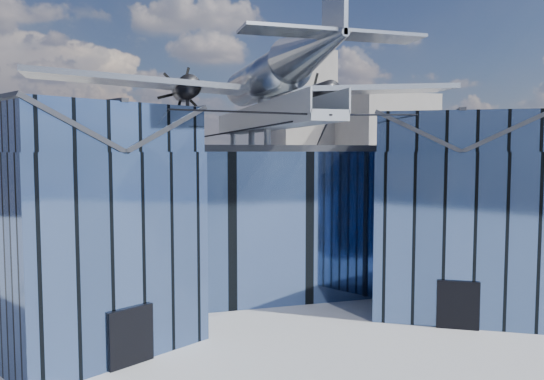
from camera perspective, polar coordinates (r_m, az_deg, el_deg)
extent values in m
plane|color=gray|center=(31.26, 1.06, -13.55)|extent=(120.00, 120.00, 0.00)
cube|color=#465F8F|center=(38.73, -2.93, -2.87)|extent=(28.00, 14.00, 9.50)
cube|color=#27292F|center=(38.43, -2.96, 4.47)|extent=(28.00, 14.00, 0.40)
cube|color=#465F8F|center=(27.84, -19.46, -5.94)|extent=(11.79, 11.43, 9.50)
cube|color=#465F8F|center=(27.44, -19.77, 6.18)|extent=(11.56, 11.20, 2.20)
cube|color=#27292F|center=(26.51, -24.14, 6.13)|extent=(7.98, 9.23, 2.40)
cube|color=#27292F|center=(28.53, -15.70, 6.19)|extent=(7.98, 9.23, 2.40)
cube|color=#27292F|center=(27.51, -19.83, 8.57)|extent=(4.30, 7.10, 0.18)
cube|color=black|center=(25.27, -14.94, -14.97)|extent=(2.03, 1.32, 2.60)
cube|color=black|center=(30.11, -11.78, -5.02)|extent=(0.34, 0.34, 9.50)
cube|color=#465F8F|center=(33.92, 18.83, -4.12)|extent=(11.79, 11.43, 9.50)
cube|color=#465F8F|center=(33.59, 19.07, 5.80)|extent=(11.56, 11.20, 2.20)
cube|color=#27292F|center=(33.46, 15.21, 5.90)|extent=(7.98, 9.23, 2.40)
cube|color=#27292F|center=(33.88, 22.88, 5.69)|extent=(7.98, 9.23, 2.40)
cube|color=#27292F|center=(33.65, 19.12, 7.76)|extent=(4.30, 7.10, 0.18)
cube|color=black|center=(30.68, 19.37, -11.60)|extent=(2.03, 1.32, 2.60)
cube|color=black|center=(33.80, 11.19, -4.00)|extent=(0.34, 0.34, 9.50)
cube|color=gray|center=(33.14, -0.74, 6.93)|extent=(1.80, 21.00, 0.50)
cube|color=gray|center=(32.95, -2.26, 8.07)|extent=(0.08, 21.00, 1.10)
cube|color=gray|center=(33.43, 0.76, 8.02)|extent=(0.08, 21.00, 1.10)
cylinder|color=gray|center=(42.34, -4.22, 5.43)|extent=(0.44, 0.44, 1.35)
cylinder|color=gray|center=(36.50, -2.23, 5.62)|extent=(0.44, 0.44, 1.35)
cylinder|color=gray|center=(32.64, -0.50, 5.78)|extent=(0.44, 0.44, 1.35)
cylinder|color=gray|center=(33.68, -0.97, 8.50)|extent=(0.70, 0.70, 1.40)
cylinder|color=black|center=(24.72, -7.86, 8.48)|extent=(10.55, 6.08, 0.69)
cylinder|color=black|center=(28.27, 13.91, 7.87)|extent=(10.55, 6.08, 0.69)
cylinder|color=black|center=(30.48, -5.18, 6.10)|extent=(6.09, 17.04, 1.19)
cylinder|color=black|center=(32.19, 5.41, 6.01)|extent=(6.09, 17.04, 1.19)
cylinder|color=#989DA3|center=(33.88, -0.98, 11.79)|extent=(2.50, 11.00, 2.50)
sphere|color=#989DA3|center=(39.17, -3.15, 10.77)|extent=(2.50, 2.50, 2.50)
cube|color=black|center=(38.29, -2.81, 11.96)|extent=(1.60, 1.40, 0.50)
cone|color=#989DA3|center=(25.47, 4.61, 14.97)|extent=(2.50, 7.00, 2.50)
cube|color=#989DA3|center=(23.51, 6.61, 16.35)|extent=(8.00, 1.80, 0.14)
cube|color=#989DA3|center=(33.69, -13.23, 11.21)|extent=(14.00, 3.20, 1.08)
cylinder|color=black|center=(34.47, -9.22, 10.69)|extent=(1.44, 3.20, 1.44)
cone|color=black|center=(36.25, -9.58, 10.37)|extent=(0.70, 0.70, 0.70)
cube|color=black|center=(36.40, -9.61, 10.34)|extent=(1.05, 0.06, 3.33)
cube|color=black|center=(36.40, -9.61, 10.34)|extent=(2.53, 0.06, 2.53)
cube|color=black|center=(36.40, -9.61, 10.34)|extent=(3.33, 0.06, 1.05)
cylinder|color=black|center=(33.76, -9.07, 8.74)|extent=(0.24, 0.24, 1.75)
cube|color=#989DA3|center=(37.22, 9.23, 10.60)|extent=(14.00, 3.20, 1.08)
cylinder|color=black|center=(36.78, 5.39, 10.32)|extent=(1.44, 3.20, 1.44)
cone|color=black|center=(38.45, 4.38, 10.06)|extent=(0.70, 0.70, 0.70)
cube|color=black|center=(38.59, 4.30, 10.04)|extent=(1.05, 0.06, 3.33)
cube|color=black|center=(38.59, 4.30, 10.04)|extent=(2.53, 0.06, 2.53)
cube|color=black|center=(38.59, 4.30, 10.04)|extent=(3.33, 0.06, 1.05)
cylinder|color=black|center=(36.12, 5.73, 8.48)|extent=(0.24, 0.24, 1.75)
cube|color=gray|center=(86.66, 11.82, 3.82)|extent=(12.00, 14.00, 18.00)
cube|color=gray|center=(84.15, -23.96, 2.17)|extent=(14.00, 10.00, 14.00)
cube|color=gray|center=(91.82, 3.33, 6.42)|extent=(9.00, 9.00, 26.00)
cylinder|color=black|center=(48.43, 22.55, -6.00)|extent=(0.35, 0.35, 2.40)
sphere|color=#204618|center=(48.11, 22.62, -3.50)|extent=(3.33, 3.33, 3.13)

